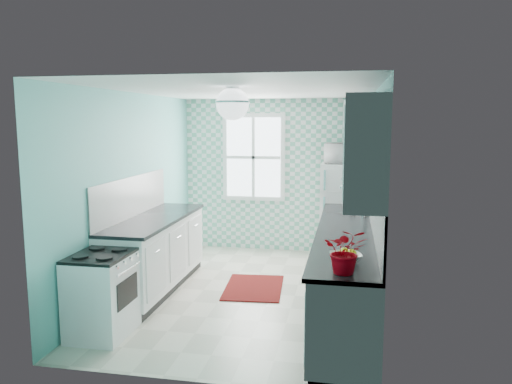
% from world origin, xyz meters
% --- Properties ---
extents(floor, '(3.00, 4.40, 0.02)m').
position_xyz_m(floor, '(0.00, 0.00, -0.01)').
color(floor, silver).
rests_on(floor, ground).
extents(ceiling, '(3.00, 4.40, 0.02)m').
position_xyz_m(ceiling, '(0.00, 0.00, 2.51)').
color(ceiling, white).
rests_on(ceiling, wall_back).
extents(wall_back, '(3.00, 0.02, 2.50)m').
position_xyz_m(wall_back, '(0.00, 2.21, 1.25)').
color(wall_back, '#6AC8C0').
rests_on(wall_back, floor).
extents(wall_front, '(3.00, 0.02, 2.50)m').
position_xyz_m(wall_front, '(0.00, -2.21, 1.25)').
color(wall_front, '#6AC8C0').
rests_on(wall_front, floor).
extents(wall_left, '(0.02, 4.40, 2.50)m').
position_xyz_m(wall_left, '(-1.51, 0.00, 1.25)').
color(wall_left, '#6AC8C0').
rests_on(wall_left, floor).
extents(wall_right, '(0.02, 4.40, 2.50)m').
position_xyz_m(wall_right, '(1.51, 0.00, 1.25)').
color(wall_right, '#6AC8C0').
rests_on(wall_right, floor).
extents(accent_wall, '(3.00, 0.01, 2.50)m').
position_xyz_m(accent_wall, '(0.00, 2.19, 1.25)').
color(accent_wall, '#67B89A').
rests_on(accent_wall, wall_back).
extents(window, '(1.04, 0.05, 1.44)m').
position_xyz_m(window, '(-0.35, 2.16, 1.55)').
color(window, white).
rests_on(window, wall_back).
extents(backsplash_right, '(0.02, 3.60, 0.51)m').
position_xyz_m(backsplash_right, '(1.49, -0.40, 1.20)').
color(backsplash_right, white).
rests_on(backsplash_right, wall_right).
extents(backsplash_left, '(0.02, 2.15, 0.51)m').
position_xyz_m(backsplash_left, '(-1.49, -0.07, 1.20)').
color(backsplash_left, white).
rests_on(backsplash_left, wall_left).
extents(upper_cabinets_right, '(0.33, 3.20, 0.90)m').
position_xyz_m(upper_cabinets_right, '(1.33, -0.60, 1.90)').
color(upper_cabinets_right, white).
rests_on(upper_cabinets_right, wall_right).
extents(upper_cabinet_fridge, '(0.40, 0.74, 0.40)m').
position_xyz_m(upper_cabinet_fridge, '(1.30, 1.83, 2.25)').
color(upper_cabinet_fridge, white).
rests_on(upper_cabinet_fridge, wall_right).
extents(ceiling_light, '(0.34, 0.34, 0.35)m').
position_xyz_m(ceiling_light, '(0.00, -0.80, 2.32)').
color(ceiling_light, silver).
rests_on(ceiling_light, ceiling).
extents(base_cabinets_right, '(0.60, 3.60, 0.90)m').
position_xyz_m(base_cabinets_right, '(1.20, -0.40, 0.45)').
color(base_cabinets_right, white).
rests_on(base_cabinets_right, floor).
extents(countertop_right, '(0.63, 3.60, 0.04)m').
position_xyz_m(countertop_right, '(1.19, -0.40, 0.92)').
color(countertop_right, black).
rests_on(countertop_right, base_cabinets_right).
extents(base_cabinets_left, '(0.60, 2.15, 0.90)m').
position_xyz_m(base_cabinets_left, '(-1.20, -0.07, 0.45)').
color(base_cabinets_left, white).
rests_on(base_cabinets_left, floor).
extents(countertop_left, '(0.63, 2.15, 0.04)m').
position_xyz_m(countertop_left, '(-1.19, -0.07, 0.92)').
color(countertop_left, black).
rests_on(countertop_left, base_cabinets_left).
extents(fridge, '(0.65, 0.65, 1.50)m').
position_xyz_m(fridge, '(1.11, 1.81, 0.75)').
color(fridge, silver).
rests_on(fridge, floor).
extents(stove, '(0.55, 0.68, 0.82)m').
position_xyz_m(stove, '(-1.20, -1.47, 0.43)').
color(stove, white).
rests_on(stove, floor).
extents(sink, '(0.53, 0.45, 0.53)m').
position_xyz_m(sink, '(1.20, 0.39, 0.93)').
color(sink, silver).
rests_on(sink, countertop_right).
extents(rug, '(0.80, 1.09, 0.02)m').
position_xyz_m(rug, '(0.03, 0.19, 0.01)').
color(rug, '#650407').
rests_on(rug, floor).
extents(dish_towel, '(0.02, 0.22, 0.34)m').
position_xyz_m(dish_towel, '(0.89, 0.28, 0.48)').
color(dish_towel, '#559F8A').
rests_on(dish_towel, base_cabinets_right).
extents(fruit_bowl, '(0.34, 0.34, 0.07)m').
position_xyz_m(fruit_bowl, '(1.20, -1.63, 0.97)').
color(fruit_bowl, white).
rests_on(fruit_bowl, countertop_right).
extents(potted_plant, '(0.34, 0.30, 0.37)m').
position_xyz_m(potted_plant, '(1.20, -2.01, 1.13)').
color(potted_plant, red).
rests_on(potted_plant, countertop_right).
extents(soap_bottle, '(0.10, 0.10, 0.20)m').
position_xyz_m(soap_bottle, '(1.25, 0.72, 1.04)').
color(soap_bottle, '#9ABEC9').
rests_on(soap_bottle, countertop_right).
extents(microwave, '(0.57, 0.41, 0.30)m').
position_xyz_m(microwave, '(1.11, 1.81, 1.65)').
color(microwave, white).
rests_on(microwave, fridge).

